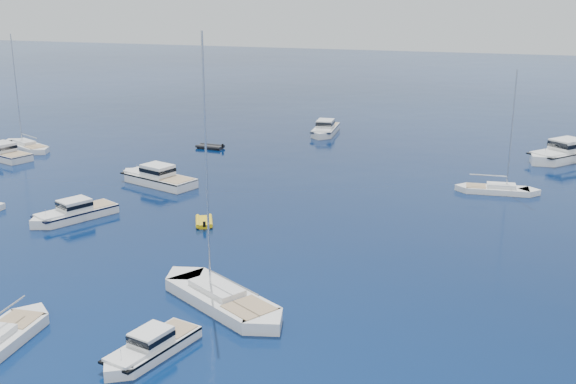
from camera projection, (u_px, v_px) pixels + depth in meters
name	position (u px, v px, depth m)	size (l,w,h in m)	color
ground	(158.00, 354.00, 40.41)	(400.00, 400.00, 0.00)	navy
motor_cruiser_near	(150.00, 355.00, 40.27)	(2.26, 7.38, 1.94)	white
motor_cruiser_left	(74.00, 219.00, 63.81)	(2.68, 8.77, 2.30)	white
motor_cruiser_centre	(157.00, 184.00, 75.17)	(3.16, 10.32, 2.71)	white
motor_cruiser_far_l	(3.00, 158.00, 86.29)	(2.97, 9.70, 2.55)	silver
motor_cruiser_distant	(564.00, 160.00, 85.51)	(3.78, 12.36, 3.24)	white
motor_cruiser_horizon	(325.00, 134.00, 100.54)	(2.96, 9.66, 2.54)	silver
sailboat_mid_r	(222.00, 304.00, 46.73)	(3.25, 12.51, 18.38)	silver
sailboat_centre	(497.00, 193.00, 71.89)	(2.30, 8.85, 13.01)	white
sailboat_far_l	(27.00, 149.00, 91.17)	(2.67, 10.27, 15.10)	white
tender_yellow	(204.00, 224.00, 62.45)	(1.76, 3.11, 0.95)	#E3B90D
tender_grey_far	(210.00, 148.00, 91.49)	(2.01, 3.67, 0.95)	black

